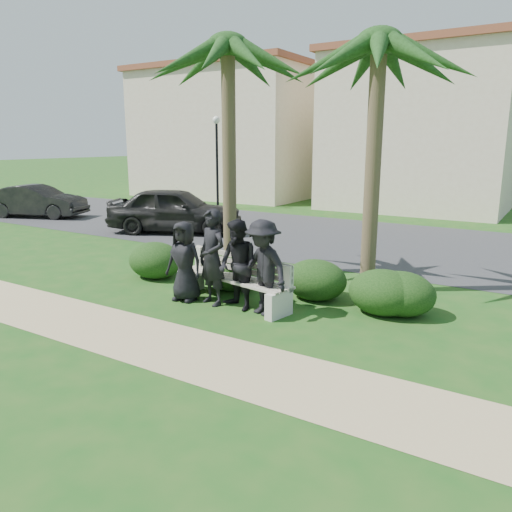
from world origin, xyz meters
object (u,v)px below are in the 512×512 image
(car_a, at_px, (175,210))
(man_c, at_px, (238,265))
(palm_right, at_px, (379,45))
(street_lamp, at_px, (217,146))
(car_b, at_px, (37,201))
(park_bench, at_px, (233,282))
(man_a, at_px, (185,261))
(palm_left, at_px, (228,49))
(man_b, at_px, (212,257))
(man_d, at_px, (263,268))

(car_a, bearing_deg, man_c, -155.26)
(man_c, height_order, palm_right, palm_right)
(street_lamp, bearing_deg, palm_right, -40.68)
(man_c, xyz_separation_m, car_b, (-13.88, 5.40, -0.19))
(park_bench, distance_m, man_a, 1.05)
(palm_left, relative_size, car_b, 1.50)
(man_b, xyz_separation_m, man_c, (0.58, 0.02, -0.08))
(man_c, distance_m, car_a, 8.65)
(man_b, height_order, man_c, man_b)
(park_bench, height_order, man_b, man_b)
(palm_left, bearing_deg, man_d, -43.83)
(man_b, bearing_deg, car_a, 152.20)
(man_a, height_order, palm_left, palm_left)
(park_bench, bearing_deg, car_b, 169.80)
(car_b, bearing_deg, man_b, -133.31)
(man_d, bearing_deg, car_a, 157.06)
(palm_left, height_order, palm_right, palm_left)
(park_bench, relative_size, palm_right, 0.46)
(palm_right, relative_size, car_a, 1.28)
(park_bench, distance_m, man_d, 1.02)
(palm_left, bearing_deg, man_c, -51.93)
(man_c, bearing_deg, man_d, 19.61)
(man_a, bearing_deg, car_b, 150.36)
(car_a, relative_size, car_b, 1.14)
(street_lamp, bearing_deg, car_a, -66.75)
(park_bench, relative_size, car_a, 0.59)
(man_b, bearing_deg, man_d, 17.39)
(man_c, bearing_deg, car_b, 178.52)
(man_c, distance_m, man_d, 0.55)
(palm_left, bearing_deg, street_lamp, 127.73)
(car_a, bearing_deg, street_lamp, -0.76)
(man_a, distance_m, car_b, 13.82)
(palm_right, height_order, car_a, palm_right)
(park_bench, xyz_separation_m, palm_left, (-1.35, 1.86, 4.72))
(man_a, bearing_deg, palm_left, 95.43)
(street_lamp, bearing_deg, man_a, -56.34)
(park_bench, relative_size, man_a, 1.70)
(man_a, distance_m, man_c, 1.21)
(man_a, relative_size, palm_left, 0.26)
(palm_left, distance_m, car_b, 13.41)
(man_c, distance_m, car_b, 14.90)
(man_a, xyz_separation_m, car_a, (-5.30, 5.82, -0.01))
(palm_left, bearing_deg, man_a, -78.44)
(man_a, height_order, car_b, man_a)
(man_d, relative_size, car_a, 0.38)
(man_b, height_order, car_a, man_b)
(man_a, xyz_separation_m, palm_left, (-0.46, 2.24, 4.34))
(man_c, xyz_separation_m, palm_right, (1.67, 2.48, 4.09))
(park_bench, bearing_deg, man_a, -146.28)
(park_bench, bearing_deg, palm_right, 58.63)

